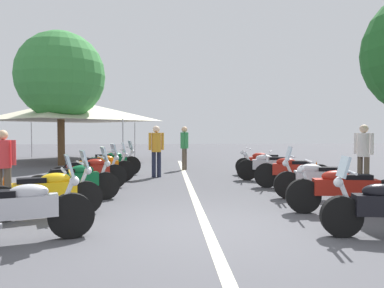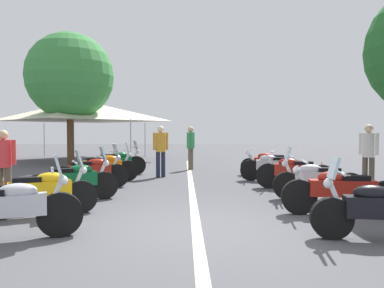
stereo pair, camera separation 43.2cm
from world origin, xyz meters
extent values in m
plane|color=#4C4C51|center=(0.00, 0.00, 0.00)|extent=(80.00, 80.00, 0.00)
cube|color=beige|center=(4.08, 0.00, 0.00)|extent=(19.30, 0.16, 0.01)
cylinder|color=black|center=(-0.41, 2.02, 0.33)|extent=(0.35, 0.66, 0.66)
cube|color=silver|center=(-0.65, 2.72, 0.51)|extent=(0.64, 1.16, 0.30)
ellipsoid|color=silver|center=(-0.59, 2.55, 0.71)|extent=(0.42, 0.58, 0.22)
cylinder|color=silver|center=(-0.43, 2.08, 0.63)|extent=(0.16, 0.30, 0.58)
cylinder|color=silver|center=(-0.44, 2.11, 0.99)|extent=(0.60, 0.24, 0.04)
sphere|color=silver|center=(-0.39, 1.97, 0.83)|extent=(0.14, 0.14, 0.14)
cube|color=silver|center=(-0.41, 2.04, 1.06)|extent=(0.38, 0.23, 0.32)
cylinder|color=black|center=(1.20, 2.16, 0.31)|extent=(0.37, 0.63, 0.62)
cylinder|color=black|center=(0.65, 3.47, 0.31)|extent=(0.37, 0.63, 0.62)
cube|color=#EAB214|center=(0.93, 2.81, 0.49)|extent=(0.67, 1.10, 0.30)
ellipsoid|color=#EAB214|center=(1.00, 2.65, 0.69)|extent=(0.44, 0.58, 0.22)
cube|color=black|center=(0.84, 3.02, 0.67)|extent=(0.42, 0.54, 0.12)
cylinder|color=silver|center=(1.18, 2.21, 0.61)|extent=(0.18, 0.29, 0.58)
cylinder|color=silver|center=(1.16, 2.25, 0.97)|extent=(0.59, 0.28, 0.04)
sphere|color=silver|center=(1.22, 2.11, 0.81)|extent=(0.14, 0.14, 0.14)
cylinder|color=silver|center=(0.93, 3.27, 0.22)|extent=(0.29, 0.54, 0.08)
cube|color=silver|center=(1.19, 2.18, 1.04)|extent=(0.38, 0.25, 0.32)
cylinder|color=black|center=(2.69, 2.04, 0.31)|extent=(0.36, 0.64, 0.63)
cylinder|color=black|center=(2.18, 3.34, 0.31)|extent=(0.36, 0.64, 0.63)
cube|color=#0C592D|center=(2.44, 2.69, 0.49)|extent=(0.65, 1.09, 0.30)
ellipsoid|color=#0C592D|center=(2.50, 2.52, 0.69)|extent=(0.43, 0.58, 0.22)
cube|color=black|center=(2.35, 2.89, 0.67)|extent=(0.42, 0.54, 0.12)
cylinder|color=silver|center=(2.67, 2.09, 0.61)|extent=(0.17, 0.30, 0.58)
cylinder|color=silver|center=(2.65, 2.13, 0.97)|extent=(0.59, 0.26, 0.04)
sphere|color=silver|center=(2.71, 1.99, 0.81)|extent=(0.14, 0.14, 0.14)
cylinder|color=silver|center=(2.45, 3.14, 0.22)|extent=(0.28, 0.54, 0.08)
cube|color=silver|center=(2.68, 2.05, 1.04)|extent=(0.38, 0.24, 0.32)
cylinder|color=black|center=(4.44, 2.07, 0.32)|extent=(0.39, 0.65, 0.65)
cylinder|color=black|center=(3.87, 3.38, 0.32)|extent=(0.39, 0.65, 0.65)
cube|color=maroon|center=(4.16, 2.72, 0.50)|extent=(0.69, 1.11, 0.30)
ellipsoid|color=maroon|center=(4.23, 2.56, 0.70)|extent=(0.45, 0.58, 0.22)
cube|color=black|center=(4.07, 2.92, 0.68)|extent=(0.43, 0.54, 0.12)
cylinder|color=silver|center=(4.42, 2.12, 0.62)|extent=(0.18, 0.29, 0.58)
cylinder|color=silver|center=(4.40, 2.16, 0.98)|extent=(0.58, 0.28, 0.04)
sphere|color=silver|center=(4.46, 2.02, 0.82)|extent=(0.14, 0.14, 0.14)
cylinder|color=silver|center=(4.15, 3.19, 0.23)|extent=(0.29, 0.54, 0.08)
cube|color=silver|center=(4.44, 2.08, 1.05)|extent=(0.38, 0.25, 0.32)
cylinder|color=black|center=(5.81, 1.96, 0.32)|extent=(0.27, 0.66, 0.65)
cylinder|color=black|center=(5.49, 3.44, 0.32)|extent=(0.27, 0.66, 0.65)
cube|color=orange|center=(5.65, 2.70, 0.50)|extent=(0.51, 1.18, 0.30)
ellipsoid|color=orange|center=(5.69, 2.53, 0.70)|extent=(0.36, 0.56, 0.22)
cube|color=black|center=(5.61, 2.92, 0.68)|extent=(0.35, 0.52, 0.12)
cylinder|color=silver|center=(5.80, 2.02, 0.62)|extent=(0.13, 0.30, 0.58)
cylinder|color=silver|center=(5.79, 2.06, 0.98)|extent=(0.61, 0.17, 0.04)
sphere|color=silver|center=(5.82, 1.91, 0.82)|extent=(0.14, 0.14, 0.14)
cylinder|color=silver|center=(5.73, 3.18, 0.23)|extent=(0.19, 0.55, 0.08)
cube|color=silver|center=(5.81, 1.98, 1.05)|extent=(0.38, 0.19, 0.32)
cylinder|color=black|center=(7.50, 1.91, 0.33)|extent=(0.35, 0.68, 0.67)
cylinder|color=black|center=(7.00, 3.37, 0.33)|extent=(0.35, 0.68, 0.67)
cube|color=#0C592D|center=(7.25, 2.64, 0.51)|extent=(0.64, 1.20, 0.30)
ellipsoid|color=#0C592D|center=(7.31, 2.47, 0.71)|extent=(0.41, 0.58, 0.22)
cube|color=black|center=(7.18, 2.85, 0.69)|extent=(0.40, 0.54, 0.12)
cylinder|color=silver|center=(7.48, 1.97, 0.63)|extent=(0.16, 0.30, 0.58)
cylinder|color=silver|center=(7.47, 2.01, 0.99)|extent=(0.60, 0.24, 0.04)
sphere|color=silver|center=(7.51, 1.86, 0.83)|extent=(0.14, 0.14, 0.14)
cylinder|color=silver|center=(7.27, 3.13, 0.23)|extent=(0.25, 0.55, 0.08)
cube|color=silver|center=(7.49, 1.93, 1.06)|extent=(0.38, 0.23, 0.32)
cylinder|color=black|center=(-0.61, -1.92, 0.30)|extent=(0.23, 0.62, 0.60)
ellipsoid|color=black|center=(-0.70, -2.46, 0.68)|extent=(0.34, 0.55, 0.22)
cylinder|color=silver|center=(-0.62, -1.98, 0.60)|extent=(0.11, 0.30, 0.58)
cylinder|color=silver|center=(-0.63, -2.02, 0.96)|extent=(0.62, 0.14, 0.04)
sphere|color=silver|center=(-0.60, -1.87, 0.80)|extent=(0.14, 0.14, 0.14)
cube|color=silver|center=(-0.62, -1.94, 1.03)|extent=(0.37, 0.18, 0.32)
cylinder|color=black|center=(1.00, -1.94, 0.33)|extent=(0.24, 0.67, 0.65)
cube|color=maroon|center=(0.88, -2.70, 0.51)|extent=(0.46, 1.20, 0.30)
ellipsoid|color=maroon|center=(0.91, -2.53, 0.71)|extent=(0.34, 0.55, 0.22)
cube|color=black|center=(0.84, -2.92, 0.69)|extent=(0.33, 0.51, 0.12)
cylinder|color=silver|center=(0.99, -2.00, 0.63)|extent=(0.11, 0.30, 0.58)
cylinder|color=silver|center=(0.98, -2.04, 0.99)|extent=(0.62, 0.14, 0.04)
sphere|color=silver|center=(1.01, -1.89, 0.83)|extent=(0.14, 0.14, 0.14)
cylinder|color=silver|center=(0.63, -3.13, 0.23)|extent=(0.16, 0.56, 0.08)
cylinder|color=black|center=(2.53, -2.14, 0.32)|extent=(0.23, 0.64, 0.63)
cylinder|color=black|center=(2.33, -3.51, 0.32)|extent=(0.23, 0.64, 0.63)
cube|color=silver|center=(2.43, -2.82, 0.50)|extent=(0.43, 1.09, 0.30)
ellipsoid|color=silver|center=(2.46, -2.65, 0.70)|extent=(0.33, 0.55, 0.22)
cube|color=black|center=(2.40, -3.04, 0.68)|extent=(0.33, 0.51, 0.12)
cylinder|color=silver|center=(2.52, -2.19, 0.62)|extent=(0.11, 0.30, 0.58)
cylinder|color=silver|center=(2.52, -2.23, 0.98)|extent=(0.62, 0.13, 0.04)
sphere|color=silver|center=(2.54, -2.09, 0.82)|extent=(0.14, 0.14, 0.14)
cylinder|color=silver|center=(2.19, -3.21, 0.22)|extent=(0.16, 0.56, 0.08)
cube|color=silver|center=(2.53, -2.16, 1.05)|extent=(0.37, 0.17, 0.32)
cylinder|color=black|center=(4.23, -2.10, 0.34)|extent=(0.37, 0.68, 0.68)
cylinder|color=black|center=(3.74, -3.40, 0.34)|extent=(0.37, 0.68, 0.68)
cube|color=maroon|center=(3.98, -2.75, 0.52)|extent=(0.64, 1.09, 0.30)
ellipsoid|color=maroon|center=(4.05, -2.58, 0.72)|extent=(0.43, 0.58, 0.22)
cube|color=black|center=(3.91, -2.96, 0.70)|extent=(0.41, 0.54, 0.12)
cylinder|color=silver|center=(4.21, -2.16, 0.64)|extent=(0.17, 0.30, 0.58)
cylinder|color=silver|center=(4.19, -2.20, 1.00)|extent=(0.59, 0.26, 0.04)
sphere|color=silver|center=(4.25, -2.06, 0.84)|extent=(0.14, 0.14, 0.14)
cylinder|color=silver|center=(3.67, -3.08, 0.24)|extent=(0.27, 0.54, 0.08)
cylinder|color=black|center=(5.79, -1.89, 0.33)|extent=(0.27, 0.67, 0.66)
cylinder|color=black|center=(5.50, -3.28, 0.33)|extent=(0.27, 0.67, 0.66)
cube|color=silver|center=(5.65, -2.58, 0.51)|extent=(0.49, 1.11, 0.30)
ellipsoid|color=silver|center=(5.68, -2.41, 0.71)|extent=(0.36, 0.56, 0.22)
cube|color=black|center=(5.60, -2.80, 0.69)|extent=(0.35, 0.52, 0.12)
cylinder|color=silver|center=(5.78, -1.95, 0.63)|extent=(0.13, 0.30, 0.58)
cylinder|color=silver|center=(5.77, -1.99, 0.99)|extent=(0.62, 0.17, 0.04)
sphere|color=silver|center=(5.80, -1.84, 0.83)|extent=(0.14, 0.14, 0.14)
cylinder|color=silver|center=(5.39, -2.96, 0.23)|extent=(0.19, 0.55, 0.08)
cylinder|color=black|center=(7.31, -2.09, 0.30)|extent=(0.24, 0.62, 0.60)
cylinder|color=black|center=(7.06, -3.55, 0.30)|extent=(0.24, 0.62, 0.60)
cube|color=maroon|center=(7.19, -2.82, 0.48)|extent=(0.46, 1.16, 0.30)
ellipsoid|color=maroon|center=(7.22, -2.65, 0.68)|extent=(0.34, 0.56, 0.22)
cube|color=black|center=(7.15, -3.04, 0.66)|extent=(0.34, 0.52, 0.12)
cylinder|color=silver|center=(7.30, -2.15, 0.60)|extent=(0.12, 0.30, 0.58)
cylinder|color=silver|center=(7.29, -2.19, 0.96)|extent=(0.62, 0.14, 0.04)
sphere|color=silver|center=(7.32, -2.05, 0.80)|extent=(0.14, 0.14, 0.14)
cylinder|color=silver|center=(6.93, -3.23, 0.21)|extent=(0.17, 0.56, 0.08)
cube|color=orange|center=(2.41, 4.14, 0.01)|extent=(0.36, 0.36, 0.03)
cone|color=orange|center=(2.41, 4.14, 0.32)|extent=(0.26, 0.26, 0.60)
cylinder|color=white|center=(2.41, 4.14, 0.34)|extent=(0.19, 0.19, 0.07)
cube|color=orange|center=(5.64, -4.08, 0.01)|extent=(0.36, 0.36, 0.03)
cone|color=orange|center=(5.64, -4.08, 0.32)|extent=(0.26, 0.26, 0.60)
cylinder|color=white|center=(5.64, -4.08, 0.34)|extent=(0.19, 0.19, 0.07)
cylinder|color=brown|center=(2.18, 3.97, 0.39)|extent=(0.14, 0.14, 0.78)
cylinder|color=red|center=(2.18, 4.06, 1.08)|extent=(0.32, 0.32, 0.59)
cylinder|color=red|center=(2.18, 3.84, 1.10)|extent=(0.09, 0.09, 0.53)
sphere|color=#D8AD84|center=(2.18, 4.06, 1.47)|extent=(0.21, 0.21, 0.21)
cylinder|color=brown|center=(4.08, -4.68, 0.43)|extent=(0.14, 0.14, 0.86)
cylinder|color=brown|center=(3.94, -4.79, 0.43)|extent=(0.14, 0.14, 0.86)
cylinder|color=silver|center=(4.01, -4.73, 1.18)|extent=(0.32, 0.32, 0.64)
cylinder|color=silver|center=(4.18, -4.59, 1.21)|extent=(0.09, 0.09, 0.58)
cylinder|color=silver|center=(3.84, -4.87, 1.21)|extent=(0.09, 0.09, 0.58)
sphere|color=beige|center=(4.01, -4.73, 1.62)|extent=(0.23, 0.23, 0.23)
cylinder|color=brown|center=(9.08, -0.02, 0.43)|extent=(0.14, 0.14, 0.86)
cylinder|color=brown|center=(9.25, -0.09, 0.43)|extent=(0.14, 0.14, 0.86)
cylinder|color=#338C4C|center=(9.17, -0.06, 1.19)|extent=(0.32, 0.32, 0.65)
cylinder|color=#338C4C|center=(8.96, 0.02, 1.22)|extent=(0.09, 0.09, 0.58)
cylinder|color=#338C4C|center=(9.37, -0.14, 1.22)|extent=(0.09, 0.09, 0.58)
sphere|color=#D8AD84|center=(9.17, -0.06, 1.63)|extent=(0.23, 0.23, 0.23)
cylinder|color=#1E2338|center=(6.79, 0.91, 0.43)|extent=(0.14, 0.14, 0.86)
cylinder|color=#1E2338|center=(6.73, 1.08, 0.43)|extent=(0.14, 0.14, 0.86)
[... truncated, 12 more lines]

